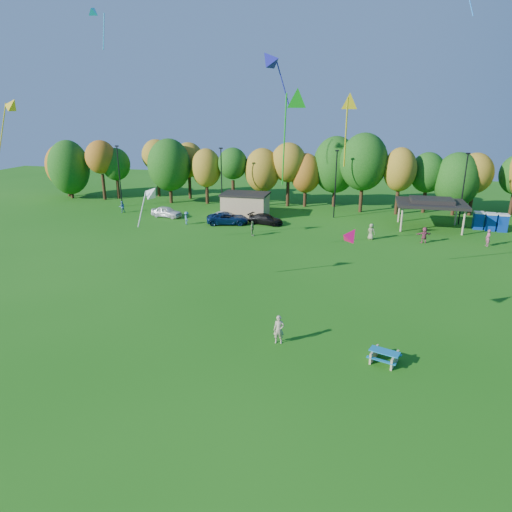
% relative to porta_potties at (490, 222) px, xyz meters
% --- Properties ---
extents(ground, '(160.00, 160.00, 0.00)m').
position_rel_porta_potties_xyz_m(ground, '(-21.14, -37.65, -1.10)').
color(ground, '#19600F').
rests_on(ground, ground).
extents(tree_line, '(93.57, 10.55, 11.15)m').
position_rel_porta_potties_xyz_m(tree_line, '(-22.17, 7.86, 4.82)').
color(tree_line, black).
rests_on(tree_line, ground).
extents(lamp_posts, '(64.50, 0.25, 9.09)m').
position_rel_porta_potties_xyz_m(lamp_posts, '(-19.14, 2.35, 3.80)').
color(lamp_posts, black).
rests_on(lamp_posts, ground).
extents(utility_building, '(6.30, 4.30, 3.25)m').
position_rel_porta_potties_xyz_m(utility_building, '(-31.14, 0.35, 0.54)').
color(utility_building, tan).
rests_on(utility_building, ground).
extents(pavilion, '(8.20, 6.20, 3.77)m').
position_rel_porta_potties_xyz_m(pavilion, '(-7.14, -0.65, 2.13)').
color(pavilion, tan).
rests_on(pavilion, ground).
extents(porta_potties, '(3.75, 1.74, 2.18)m').
position_rel_porta_potties_xyz_m(porta_potties, '(0.00, 0.00, 0.00)').
color(porta_potties, '#0B3295').
rests_on(porta_potties, ground).
extents(picnic_table, '(2.09, 1.91, 0.75)m').
position_rel_porta_potties_xyz_m(picnic_table, '(-13.46, -34.61, -0.66)').
color(picnic_table, tan).
rests_on(picnic_table, ground).
extents(kite_flyer, '(0.73, 0.52, 1.89)m').
position_rel_porta_potties_xyz_m(kite_flyer, '(-19.99, -33.75, -0.15)').
color(kite_flyer, tan).
rests_on(kite_flyer, ground).
extents(car_a, '(4.55, 2.43, 1.47)m').
position_rel_porta_potties_xyz_m(car_a, '(-41.58, -2.67, -0.36)').
color(car_a, white).
rests_on(car_a, ground).
extents(car_b, '(4.03, 2.03, 1.27)m').
position_rel_porta_potties_xyz_m(car_b, '(-32.91, -3.29, -0.46)').
color(car_b, '#AEAEB3').
rests_on(car_b, ground).
extents(car_c, '(5.86, 3.76, 1.50)m').
position_rel_porta_potties_xyz_m(car_c, '(-32.23, -4.49, -0.35)').
color(car_c, '#0C234B').
rests_on(car_c, ground).
extents(car_d, '(4.85, 2.77, 1.32)m').
position_rel_porta_potties_xyz_m(car_d, '(-27.45, -3.40, -0.44)').
color(car_d, black).
rests_on(car_d, ground).
extents(far_person_0, '(0.61, 0.77, 1.86)m').
position_rel_porta_potties_xyz_m(far_person_0, '(-1.84, -7.33, -0.17)').
color(far_person_0, '#AB5071').
rests_on(far_person_0, ground).
extents(far_person_1, '(1.09, 1.24, 1.67)m').
position_rel_porta_potties_xyz_m(far_person_1, '(-37.36, -5.88, -0.26)').
color(far_person_1, teal).
rests_on(far_person_1, ground).
extents(far_person_2, '(1.01, 0.98, 1.65)m').
position_rel_porta_potties_xyz_m(far_person_2, '(-48.99, -1.46, -0.27)').
color(far_person_2, teal).
rests_on(far_person_2, ground).
extents(far_person_3, '(0.58, 1.10, 1.79)m').
position_rel_porta_potties_xyz_m(far_person_3, '(-27.79, -9.27, -0.20)').
color(far_person_3, '#5D7E4D').
rests_on(far_person_3, ground).
extents(far_person_4, '(1.07, 0.94, 1.84)m').
position_rel_porta_potties_xyz_m(far_person_4, '(-14.21, -7.56, -0.18)').
color(far_person_4, '#9A9A69').
rests_on(far_person_4, ground).
extents(far_person_5, '(1.76, 0.95, 1.81)m').
position_rel_porta_potties_xyz_m(far_person_5, '(-8.46, -7.64, -0.19)').
color(far_person_5, '#AA4762').
rests_on(far_person_5, ground).
extents(kite_0, '(1.59, 1.59, 1.29)m').
position_rel_porta_potties_xyz_m(kite_0, '(-15.90, -32.32, 6.04)').
color(kite_0, '#F10D5D').
extents(kite_2, '(1.38, 2.73, 4.43)m').
position_rel_porta_potties_xyz_m(kite_2, '(-43.91, -12.19, 22.80)').
color(kite_2, '#0EA3D7').
extents(kite_4, '(2.13, 4.52, 7.54)m').
position_rel_porta_potties_xyz_m(kite_4, '(-20.67, -24.26, 14.09)').
color(kite_4, green).
extents(kite_9, '(1.34, 3.28, 5.46)m').
position_rel_porta_potties_xyz_m(kite_9, '(-16.79, -24.97, 13.82)').
color(kite_9, yellow).
extents(kite_10, '(3.00, 2.07, 4.68)m').
position_rel_porta_potties_xyz_m(kite_10, '(-23.78, -19.65, 17.14)').
color(kite_10, navy).
extents(kite_13, '(2.24, 1.36, 3.48)m').
position_rel_porta_potties_xyz_m(kite_13, '(-30.81, -28.32, 7.27)').
color(kite_13, silver).
extents(kite_14, '(3.19, 1.18, 5.40)m').
position_rel_porta_potties_xyz_m(kite_14, '(-45.93, -23.63, 13.53)').
color(kite_14, gold).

